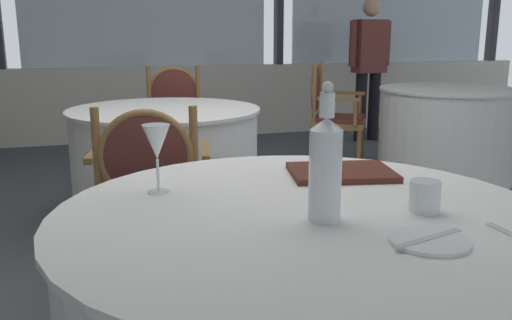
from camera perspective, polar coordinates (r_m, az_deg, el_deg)
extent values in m
plane|color=#4C5156|center=(2.96, -1.83, -11.32)|extent=(13.28, 13.28, 0.00)
cube|color=silver|center=(6.52, -10.84, 5.85)|extent=(9.98, 0.12, 0.85)
cylinder|color=white|center=(1.45, 4.90, -5.62)|extent=(1.32, 1.32, 0.02)
cylinder|color=white|center=(1.28, 17.49, -8.04)|extent=(0.18, 0.18, 0.01)
cube|color=silver|center=(1.28, 17.51, -7.82)|extent=(0.20, 0.07, 0.00)
cylinder|color=white|center=(1.35, 7.24, -1.62)|extent=(0.08, 0.08, 0.23)
cone|color=white|center=(1.32, 7.40, 3.80)|extent=(0.08, 0.08, 0.03)
cylinder|color=white|center=(1.31, 7.46, 5.73)|extent=(0.04, 0.04, 0.06)
sphere|color=silver|center=(1.31, 7.51, 7.56)|extent=(0.03, 0.03, 0.03)
cylinder|color=white|center=(1.62, -10.14, -3.27)|extent=(0.06, 0.06, 0.00)
cylinder|color=white|center=(1.61, -10.21, -1.56)|extent=(0.01, 0.01, 0.10)
cone|color=white|center=(1.59, -10.35, 1.87)|extent=(0.08, 0.08, 0.10)
cylinder|color=white|center=(1.49, 17.23, -3.64)|extent=(0.08, 0.08, 0.08)
cube|color=#512319|center=(1.81, 8.90, -1.27)|extent=(0.37, 0.30, 0.02)
cylinder|color=white|center=(3.44, -9.57, 5.18)|extent=(1.19, 1.19, 0.02)
cylinder|color=white|center=(3.51, -9.33, -1.05)|extent=(1.16, 1.16, 0.75)
cube|color=olive|center=(4.41, -8.59, 2.74)|extent=(0.54, 0.54, 0.05)
cube|color=brown|center=(4.40, -8.61, 3.29)|extent=(0.50, 0.50, 0.04)
cylinder|color=olive|center=(4.26, -5.93, -0.76)|extent=(0.04, 0.04, 0.42)
cylinder|color=olive|center=(4.28, -11.30, -0.87)|extent=(0.04, 0.04, 0.42)
cylinder|color=olive|center=(4.65, -5.91, 0.42)|extent=(0.04, 0.04, 0.42)
cylinder|color=olive|center=(4.67, -10.82, 0.31)|extent=(0.04, 0.04, 0.42)
cylinder|color=olive|center=(4.56, -6.06, 6.66)|extent=(0.04, 0.04, 0.50)
cylinder|color=olive|center=(4.58, -11.10, 6.52)|extent=(0.04, 0.04, 0.50)
ellipsoid|color=brown|center=(4.58, -8.58, 6.93)|extent=(0.39, 0.13, 0.42)
torus|color=olive|center=(4.58, -8.58, 6.93)|extent=(0.43, 0.12, 0.43)
cube|color=olive|center=(4.35, -5.41, 5.95)|extent=(0.11, 0.37, 0.03)
cylinder|color=olive|center=(4.22, -5.37, 4.23)|extent=(0.03, 0.03, 0.22)
cube|color=olive|center=(4.37, -12.00, 5.76)|extent=(0.11, 0.37, 0.03)
cylinder|color=olive|center=(4.25, -12.14, 4.05)|extent=(0.03, 0.03, 0.22)
cube|color=olive|center=(2.59, -10.71, -4.52)|extent=(0.54, 0.54, 0.05)
cube|color=brown|center=(2.58, -10.75, -3.61)|extent=(0.50, 0.50, 0.04)
cylinder|color=olive|center=(2.88, -14.15, -7.85)|extent=(0.04, 0.04, 0.42)
cylinder|color=olive|center=(2.85, -6.10, -7.77)|extent=(0.04, 0.04, 0.42)
cylinder|color=olive|center=(2.52, -15.50, -11.09)|extent=(0.04, 0.04, 0.42)
cylinder|color=olive|center=(2.48, -6.18, -11.06)|extent=(0.04, 0.04, 0.42)
cylinder|color=olive|center=(2.36, -16.22, -0.17)|extent=(0.04, 0.04, 0.46)
cylinder|color=olive|center=(2.32, -6.48, 0.04)|extent=(0.04, 0.04, 0.46)
ellipsoid|color=brown|center=(2.31, -11.46, 0.40)|extent=(0.39, 0.13, 0.38)
torus|color=olive|center=(2.31, -11.46, 0.40)|extent=(0.40, 0.11, 0.40)
cube|color=olive|center=(2.59, -16.42, 0.74)|extent=(0.11, 0.37, 0.03)
cylinder|color=olive|center=(2.74, -15.74, -0.87)|extent=(0.03, 0.03, 0.22)
cube|color=olive|center=(2.54, -5.27, 1.00)|extent=(0.11, 0.37, 0.03)
cylinder|color=olive|center=(2.70, -5.24, -0.66)|extent=(0.03, 0.03, 0.22)
cylinder|color=white|center=(4.93, 19.62, 6.96)|extent=(1.17, 1.17, 0.02)
cylinder|color=white|center=(4.98, 19.28, 2.57)|extent=(1.14, 1.14, 0.75)
cube|color=olive|center=(4.98, 8.65, 3.85)|extent=(0.63, 0.63, 0.05)
cube|color=brown|center=(4.97, 8.66, 4.33)|extent=(0.58, 0.58, 0.04)
cylinder|color=olive|center=(5.20, 10.99, 1.57)|extent=(0.04, 0.04, 0.41)
cylinder|color=olive|center=(4.81, 10.67, 0.65)|extent=(0.04, 0.04, 0.41)
cylinder|color=olive|center=(5.24, 6.62, 1.81)|extent=(0.04, 0.04, 0.41)
cylinder|color=olive|center=(4.85, 5.95, 0.92)|extent=(0.04, 0.04, 0.41)
cylinder|color=olive|center=(5.16, 6.77, 7.35)|extent=(0.04, 0.04, 0.51)
cylinder|color=olive|center=(4.77, 6.09, 6.90)|extent=(0.04, 0.04, 0.51)
ellipsoid|color=brown|center=(4.96, 6.28, 7.43)|extent=(0.25, 0.36, 0.43)
torus|color=olive|center=(4.96, 6.28, 7.43)|extent=(0.26, 0.39, 0.44)
cube|color=olive|center=(5.19, 9.26, 6.93)|extent=(0.33, 0.22, 0.03)
cylinder|color=olive|center=(5.19, 10.77, 5.65)|extent=(0.03, 0.03, 0.22)
cube|color=olive|center=(4.69, 8.66, 6.31)|extent=(0.33, 0.22, 0.03)
cylinder|color=olive|center=(4.70, 10.33, 4.90)|extent=(0.03, 0.03, 0.22)
cylinder|color=black|center=(6.53, 12.20, 5.51)|extent=(0.13, 0.13, 0.78)
cylinder|color=black|center=(6.43, 10.87, 5.46)|extent=(0.13, 0.13, 0.78)
cube|color=brown|center=(6.42, 11.82, 11.56)|extent=(0.38, 0.23, 0.59)
sphere|color=beige|center=(6.43, 12.01, 15.34)|extent=(0.20, 0.20, 0.20)
cylinder|color=brown|center=(6.55, 13.47, 11.76)|extent=(0.09, 0.09, 0.50)
cylinder|color=brown|center=(6.31, 10.14, 11.87)|extent=(0.09, 0.09, 0.50)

